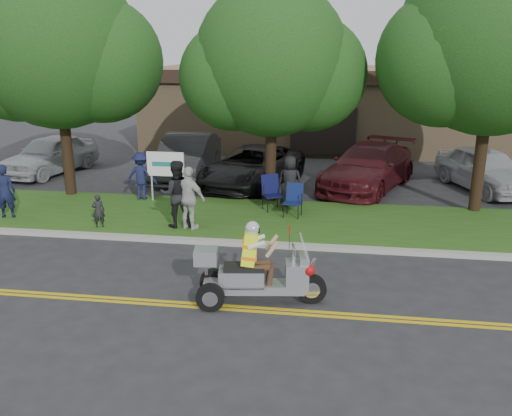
# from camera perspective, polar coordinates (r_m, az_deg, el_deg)

# --- Properties ---
(ground) EXTENTS (120.00, 120.00, 0.00)m
(ground) POSITION_cam_1_polar(r_m,az_deg,el_deg) (11.64, -5.31, -9.12)
(ground) COLOR #28282B
(ground) RESTS_ON ground
(centerline_near) EXTENTS (60.00, 0.10, 0.01)m
(centerline_near) POSITION_cam_1_polar(r_m,az_deg,el_deg) (11.14, -6.01, -10.37)
(centerline_near) COLOR gold
(centerline_near) RESTS_ON ground
(centerline_far) EXTENTS (60.00, 0.10, 0.01)m
(centerline_far) POSITION_cam_1_polar(r_m,az_deg,el_deg) (11.27, -5.81, -10.01)
(centerline_far) COLOR gold
(centerline_far) RESTS_ON ground
(curb) EXTENTS (60.00, 0.25, 0.12)m
(curb) POSITION_cam_1_polar(r_m,az_deg,el_deg) (14.36, -2.47, -3.68)
(curb) COLOR #A8A89E
(curb) RESTS_ON ground
(grass_verge) EXTENTS (60.00, 4.00, 0.10)m
(grass_verge) POSITION_cam_1_polar(r_m,az_deg,el_deg) (16.36, -1.06, -1.11)
(grass_verge) COLOR #295115
(grass_verge) RESTS_ON ground
(commercial_building) EXTENTS (18.00, 8.20, 4.00)m
(commercial_building) POSITION_cam_1_polar(r_m,az_deg,el_deg) (29.31, 7.35, 10.57)
(commercial_building) COLOR #9E7F5B
(commercial_building) RESTS_ON ground
(tree_left) EXTENTS (6.62, 5.40, 7.78)m
(tree_left) POSITION_cam_1_polar(r_m,az_deg,el_deg) (19.42, -19.98, 15.12)
(tree_left) COLOR #332114
(tree_left) RESTS_ON ground
(tree_mid) EXTENTS (5.88, 4.80, 7.05)m
(tree_mid) POSITION_cam_1_polar(r_m,az_deg,el_deg) (17.53, 1.83, 14.64)
(tree_mid) COLOR #332114
(tree_mid) RESTS_ON ground
(tree_right) EXTENTS (6.86, 5.60, 8.07)m
(tree_right) POSITION_cam_1_polar(r_m,az_deg,el_deg) (17.78, 23.90, 15.23)
(tree_right) COLOR #332114
(tree_right) RESTS_ON ground
(business_sign) EXTENTS (1.25, 0.06, 1.75)m
(business_sign) POSITION_cam_1_polar(r_m,az_deg,el_deg) (18.04, -9.50, 4.30)
(business_sign) COLOR silver
(business_sign) RESTS_ON ground
(trike_scooter) EXTENTS (2.69, 0.99, 1.76)m
(trike_scooter) POSITION_cam_1_polar(r_m,az_deg,el_deg) (11.03, -0.17, -7.06)
(trike_scooter) COLOR black
(trike_scooter) RESTS_ON ground
(lawn_chair_a) EXTENTS (0.61, 0.62, 0.99)m
(lawn_chair_a) POSITION_cam_1_polar(r_m,az_deg,el_deg) (16.38, 3.99, 1.08)
(lawn_chair_a) COLOR black
(lawn_chair_a) RESTS_ON grass_verge
(lawn_chair_b) EXTENTS (0.78, 0.79, 1.09)m
(lawn_chair_b) POSITION_cam_1_polar(r_m,az_deg,el_deg) (17.02, 1.63, 1.91)
(lawn_chair_b) COLOR black
(lawn_chair_b) RESTS_ON grass_verge
(spectator_adult_left) EXTENTS (0.67, 0.52, 1.62)m
(spectator_adult_left) POSITION_cam_1_polar(r_m,az_deg,el_deg) (17.77, -24.92, 1.63)
(spectator_adult_left) COLOR #141939
(spectator_adult_left) RESTS_ON grass_verge
(spectator_adult_mid) EXTENTS (1.12, 0.99, 1.91)m
(spectator_adult_mid) POSITION_cam_1_polar(r_m,az_deg,el_deg) (15.41, -8.39, 1.48)
(spectator_adult_mid) COLOR black
(spectator_adult_mid) RESTS_ON grass_verge
(spectator_adult_right) EXTENTS (1.13, 0.79, 1.79)m
(spectator_adult_right) POSITION_cam_1_polar(r_m,az_deg,el_deg) (15.15, -7.03, 1.02)
(spectator_adult_right) COLOR silver
(spectator_adult_right) RESTS_ON grass_verge
(spectator_chair_a) EXTENTS (1.04, 0.60, 1.60)m
(spectator_chair_a) POSITION_cam_1_polar(r_m,az_deg,el_deg) (18.50, -11.98, 3.35)
(spectator_chair_a) COLOR #181C44
(spectator_chair_a) RESTS_ON grass_verge
(spectator_chair_b) EXTENTS (0.86, 0.62, 1.63)m
(spectator_chair_b) POSITION_cam_1_polar(r_m,az_deg,el_deg) (17.36, 3.59, 2.87)
(spectator_chair_b) COLOR black
(spectator_chair_b) RESTS_ON grass_verge
(child_left) EXTENTS (0.41, 0.35, 0.96)m
(child_left) POSITION_cam_1_polar(r_m,az_deg,el_deg) (15.94, -16.26, -0.28)
(child_left) COLOR black
(child_left) RESTS_ON grass_verge
(parked_car_far_left) EXTENTS (2.73, 4.90, 1.58)m
(parked_car_far_left) POSITION_cam_1_polar(r_m,az_deg,el_deg) (23.88, -20.85, 5.29)
(parked_car_far_left) COLOR #AAADB1
(parked_car_far_left) RESTS_ON ground
(parked_car_left) EXTENTS (2.03, 5.31, 1.73)m
(parked_car_left) POSITION_cam_1_polar(r_m,az_deg,el_deg) (21.62, -7.26, 5.37)
(parked_car_left) COLOR #2C2D2F
(parked_car_left) RESTS_ON ground
(parked_car_mid) EXTENTS (3.95, 5.75, 1.46)m
(parked_car_mid) POSITION_cam_1_polar(r_m,az_deg,el_deg) (20.33, -0.36, 4.39)
(parked_car_mid) COLOR black
(parked_car_mid) RESTS_ON ground
(parked_car_right) EXTENTS (4.22, 5.98, 1.61)m
(parked_car_right) POSITION_cam_1_polar(r_m,az_deg,el_deg) (20.30, 11.72, 4.24)
(parked_car_right) COLOR #461015
(parked_car_right) RESTS_ON ground
(parked_car_far_right) EXTENTS (3.28, 4.94, 1.56)m
(parked_car_far_right) POSITION_cam_1_polar(r_m,az_deg,el_deg) (21.36, 22.97, 3.81)
(parked_car_far_right) COLOR #ACAEB3
(parked_car_far_right) RESTS_ON ground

